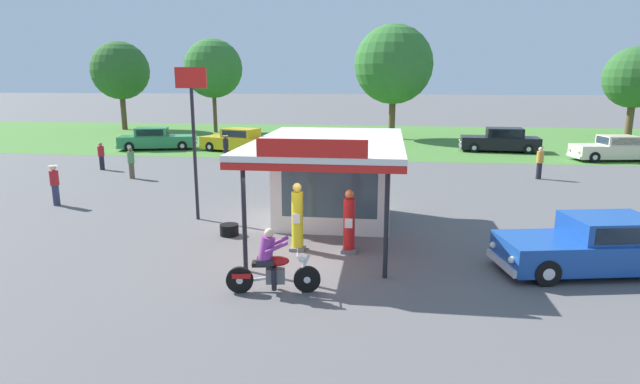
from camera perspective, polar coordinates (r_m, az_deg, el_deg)
ground_plane at (r=14.46m, az=-2.55°, el=-7.63°), size 300.00×300.00×0.00m
grass_verge_strip at (r=43.71m, az=4.28°, el=5.93°), size 120.00×24.00×0.01m
service_station_kiosk at (r=17.59m, az=1.51°, el=2.12°), size 4.53×7.60×3.55m
gas_pump_nearside at (r=15.10m, az=-2.51°, el=-3.07°), size 0.44×0.44×2.02m
gas_pump_offside at (r=14.94m, az=3.22°, el=-3.55°), size 0.44×0.44×1.86m
motorcycle_with_rider at (r=12.28m, az=-5.37°, el=-8.15°), size 2.21×0.72×1.58m
featured_classic_sedan at (r=15.27m, az=28.04°, el=-5.34°), size 5.10×2.69×1.48m
parked_car_back_row_far_right at (r=36.05m, az=-8.89°, el=5.57°), size 5.75×3.32×1.59m
parked_car_back_row_left at (r=36.50m, az=29.76°, el=4.11°), size 5.30×2.52×1.53m
parked_car_back_row_centre_right at (r=37.76m, az=19.30°, el=5.36°), size 5.45×2.32×1.62m
parked_car_second_row_spare at (r=33.04m, az=3.34°, el=5.00°), size 5.38×2.83×1.47m
parked_car_back_row_centre_left at (r=38.50m, az=-17.58°, el=5.54°), size 5.66×3.09×1.55m
bystander_standing_back_lot at (r=27.63m, az=-20.12°, el=3.10°), size 0.34×0.34×1.58m
bystander_strolling_foreground at (r=22.97m, az=-27.22°, el=0.79°), size 0.35×0.35×1.62m
bystander_admiring_sedan at (r=32.20m, az=-10.35°, el=4.88°), size 0.34×0.34×1.55m
bystander_leaning_by_kiosk at (r=28.07m, az=23.08°, el=3.04°), size 0.34×0.34×1.61m
bystander_chatting_near_pumps at (r=30.92m, az=-22.98°, el=3.72°), size 0.34×0.34×1.51m
tree_oak_far_right at (r=43.34m, az=8.33°, el=13.54°), size 6.39×6.39×9.23m
tree_oak_far_left at (r=51.78m, az=31.37°, el=10.65°), size 5.12×5.12×7.57m
tree_oak_distant_spare at (r=49.13m, az=-11.75°, el=13.10°), size 5.31×5.31×8.45m
tree_oak_left at (r=54.41m, az=-21.17°, el=12.37°), size 5.49×5.49×8.40m
roadside_pole_sign at (r=18.52m, az=-13.85°, el=7.86°), size 1.10×0.12×5.32m
spare_tire_stack at (r=16.94m, az=-9.98°, el=-4.13°), size 0.60×0.60×0.36m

